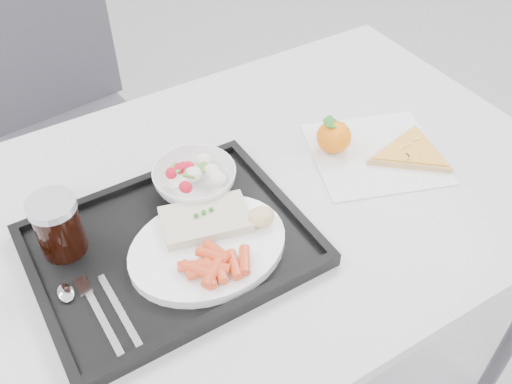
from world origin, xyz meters
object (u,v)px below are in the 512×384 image
(dinner_plate, at_px, (208,247))
(cola_glass, at_px, (58,225))
(table, at_px, (255,216))
(chair, at_px, (65,112))
(salad_bowl, at_px, (195,180))
(pizza_slice, at_px, (411,152))
(tray, at_px, (171,247))
(tangerine, at_px, (334,137))

(dinner_plate, relative_size, cola_glass, 2.50)
(table, bearing_deg, cola_glass, 174.12)
(chair, xyz_separation_m, salad_bowl, (0.08, -0.70, 0.25))
(table, relative_size, dinner_plate, 4.44)
(dinner_plate, distance_m, pizza_slice, 0.47)
(chair, relative_size, pizza_slice, 3.91)
(cola_glass, bearing_deg, salad_bowl, 3.23)
(chair, bearing_deg, table, -76.75)
(tray, bearing_deg, salad_bowl, 45.42)
(tangerine, bearing_deg, pizza_slice, -38.11)
(dinner_plate, distance_m, salad_bowl, 0.15)
(salad_bowl, distance_m, pizza_slice, 0.44)
(table, height_order, cola_glass, cola_glass)
(chair, distance_m, salad_bowl, 0.75)
(chair, xyz_separation_m, tray, (-0.02, -0.80, 0.22))
(tray, xyz_separation_m, dinner_plate, (0.05, -0.05, 0.02))
(tray, relative_size, salad_bowl, 2.96)
(chair, distance_m, dinner_plate, 0.88)
(table, distance_m, dinner_plate, 0.20)
(tray, xyz_separation_m, tangerine, (0.39, 0.07, 0.03))
(dinner_plate, bearing_deg, tray, 136.47)
(tangerine, height_order, pizza_slice, tangerine)
(tangerine, bearing_deg, tray, -169.83)
(tray, distance_m, cola_glass, 0.19)
(dinner_plate, xyz_separation_m, cola_glass, (-0.20, 0.13, 0.05))
(table, distance_m, cola_glass, 0.38)
(dinner_plate, bearing_deg, pizza_slice, 2.30)
(tray, relative_size, tangerine, 5.64)
(cola_glass, bearing_deg, tray, -29.03)
(tray, bearing_deg, cola_glass, 150.97)
(tangerine, relative_size, pizza_slice, 0.34)
(table, height_order, chair, chair)
(table, xyz_separation_m, cola_glass, (-0.35, 0.04, 0.14))
(table, bearing_deg, chair, 103.25)
(chair, xyz_separation_m, pizza_slice, (0.50, -0.82, 0.22))
(tangerine, bearing_deg, cola_glass, 178.50)
(chair, height_order, pizza_slice, chair)
(dinner_plate, distance_m, cola_glass, 0.24)
(chair, bearing_deg, cola_glass, -103.59)
(cola_glass, bearing_deg, table, -5.88)
(table, distance_m, tray, 0.22)
(salad_bowl, bearing_deg, dinner_plate, -109.13)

